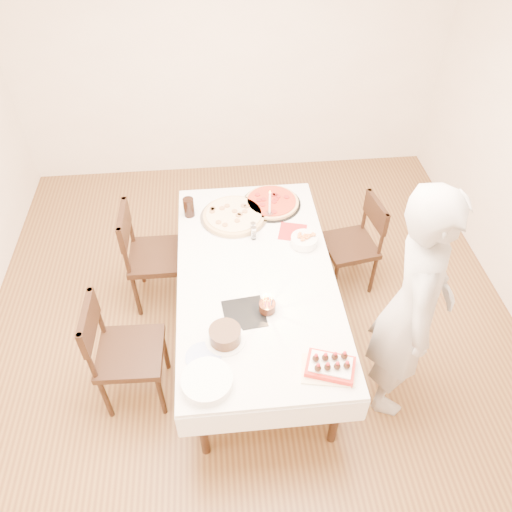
{
  "coord_description": "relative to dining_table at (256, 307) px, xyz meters",
  "views": [
    {
      "loc": [
        -0.22,
        -2.52,
        3.39
      ],
      "look_at": [
        0.02,
        -0.02,
        0.93
      ],
      "focal_mm": 35.0,
      "sensor_mm": 36.0,
      "label": 1
    }
  ],
  "objects": [
    {
      "name": "floor",
      "position": [
        -0.02,
        0.02,
        -0.38
      ],
      "size": [
        5.0,
        5.0,
        0.0
      ],
      "primitive_type": "plane",
      "color": "brown",
      "rests_on": "ground"
    },
    {
      "name": "wall_back",
      "position": [
        -0.02,
        2.52,
        0.98
      ],
      "size": [
        4.5,
        0.04,
        2.7
      ],
      "primitive_type": "cube",
      "color": "white",
      "rests_on": "floor"
    },
    {
      "name": "dining_table",
      "position": [
        0.0,
        0.0,
        0.0
      ],
      "size": [
        1.76,
        2.39,
        0.75
      ],
      "primitive_type": "cube",
      "rotation": [
        0.0,
        0.0,
        0.32
      ],
      "color": "white",
      "rests_on": "floor"
    },
    {
      "name": "chair_right_savory",
      "position": [
        0.87,
        0.55,
        0.07
      ],
      "size": [
        0.53,
        0.53,
        0.9
      ],
      "primitive_type": null,
      "rotation": [
        0.0,
        0.0,
        0.16
      ],
      "color": "black",
      "rests_on": "floor"
    },
    {
      "name": "chair_left_savory",
      "position": [
        -0.78,
        0.53,
        0.12
      ],
      "size": [
        0.51,
        0.51,
        0.98
      ],
      "primitive_type": null,
      "rotation": [
        0.0,
        0.0,
        3.13
      ],
      "color": "black",
      "rests_on": "floor"
    },
    {
      "name": "chair_left_dessert",
      "position": [
        -0.92,
        -0.42,
        0.11
      ],
      "size": [
        0.51,
        0.51,
        0.97
      ],
      "primitive_type": null,
      "rotation": [
        0.0,
        0.0,
        3.11
      ],
      "color": "black",
      "rests_on": "floor"
    },
    {
      "name": "person",
      "position": [
        0.95,
        -0.57,
        0.56
      ],
      "size": [
        0.65,
        0.79,
        1.88
      ],
      "primitive_type": "imported",
      "rotation": [
        0.0,
        0.0,
        1.24
      ],
      "color": "#A5A19C",
      "rests_on": "floor"
    },
    {
      "name": "pizza_white",
      "position": [
        -0.12,
        0.66,
        0.4
      ],
      "size": [
        0.6,
        0.6,
        0.04
      ],
      "primitive_type": "cylinder",
      "rotation": [
        0.0,
        0.0,
        -0.09
      ],
      "color": "beige",
      "rests_on": "dining_table"
    },
    {
      "name": "pizza_pepperoni",
      "position": [
        0.21,
        0.8,
        0.4
      ],
      "size": [
        0.62,
        0.62,
        0.04
      ],
      "primitive_type": "cylinder",
      "rotation": [
        0.0,
        0.0,
        0.29
      ],
      "color": "red",
      "rests_on": "dining_table"
    },
    {
      "name": "red_placemat",
      "position": [
        0.34,
        0.43,
        0.38
      ],
      "size": [
        0.26,
        0.26,
        0.01
      ],
      "primitive_type": "cube",
      "rotation": [
        0.0,
        0.0,
        -0.27
      ],
      "color": "#B21E1E",
      "rests_on": "dining_table"
    },
    {
      "name": "pasta_bowl",
      "position": [
        0.4,
        0.28,
        0.42
      ],
      "size": [
        0.25,
        0.25,
        0.07
      ],
      "primitive_type": "cylinder",
      "rotation": [
        0.0,
        0.0,
        -0.25
      ],
      "color": "white",
      "rests_on": "dining_table"
    },
    {
      "name": "taper_candle",
      "position": [
        0.17,
        0.63,
        0.52
      ],
      "size": [
        0.06,
        0.06,
        0.28
      ],
      "primitive_type": "cylinder",
      "rotation": [
        0.0,
        0.0,
        -0.06
      ],
      "color": "white",
      "rests_on": "dining_table"
    },
    {
      "name": "shaker_pair",
      "position": [
        0.02,
        0.38,
        0.43
      ],
      "size": [
        0.11,
        0.11,
        0.12
      ],
      "primitive_type": null,
      "rotation": [
        0.0,
        0.0,
        0.14
      ],
      "color": "white",
      "rests_on": "dining_table"
    },
    {
      "name": "cola_glass",
      "position": [
        -0.48,
        0.73,
        0.46
      ],
      "size": [
        0.1,
        0.1,
        0.17
      ],
      "primitive_type": "cylinder",
      "rotation": [
        0.0,
        0.0,
        -0.12
      ],
      "color": "black",
      "rests_on": "dining_table"
    },
    {
      "name": "layer_cake",
      "position": [
        -0.25,
        -0.57,
        0.43
      ],
      "size": [
        0.28,
        0.28,
        0.11
      ],
      "primitive_type": "cylinder",
      "rotation": [
        0.0,
        0.0,
        0.08
      ],
      "color": "#331D0C",
      "rests_on": "dining_table"
    },
    {
      "name": "cake_board",
      "position": [
        -0.12,
        -0.36,
        0.38
      ],
      "size": [
        0.31,
        0.31,
        0.01
      ],
      "primitive_type": "cube",
      "rotation": [
        0.0,
        0.0,
        0.11
      ],
      "color": "black",
      "rests_on": "dining_table"
    },
    {
      "name": "birthday_cake",
      "position": [
        0.04,
        -0.35,
        0.45
      ],
      "size": [
        0.14,
        0.14,
        0.13
      ],
      "primitive_type": "cylinder",
      "rotation": [
        0.0,
        0.0,
        -0.34
      ],
      "color": "#391A0F",
      "rests_on": "dining_table"
    },
    {
      "name": "strawberry_box",
      "position": [
        0.37,
        -0.85,
        0.41
      ],
      "size": [
        0.34,
        0.28,
        0.07
      ],
      "primitive_type": null,
      "rotation": [
        0.0,
        0.0,
        -0.34
      ],
      "color": "red",
      "rests_on": "dining_table"
    },
    {
      "name": "box_lid",
      "position": [
        0.36,
        -0.86,
        0.38
      ],
      "size": [
        0.36,
        0.27,
        0.03
      ],
      "primitive_type": "cube",
      "rotation": [
        0.0,
        0.0,
        -0.19
      ],
      "color": "beige",
      "rests_on": "dining_table"
    },
    {
      "name": "plate_stack",
      "position": [
        -0.38,
        -0.88,
        0.41
      ],
      "size": [
        0.35,
        0.35,
        0.06
      ],
      "primitive_type": "cylinder",
      "rotation": [
        0.0,
        0.0,
        0.14
      ],
      "color": "white",
      "rests_on": "dining_table"
    },
    {
      "name": "china_plate",
      "position": [
        -0.4,
        -0.68,
        0.38
      ],
      "size": [
        0.27,
        0.27,
        0.01
      ],
      "primitive_type": "cylinder",
      "rotation": [
        0.0,
        0.0,
        0.24
      ],
      "color": "white",
      "rests_on": "dining_table"
    }
  ]
}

